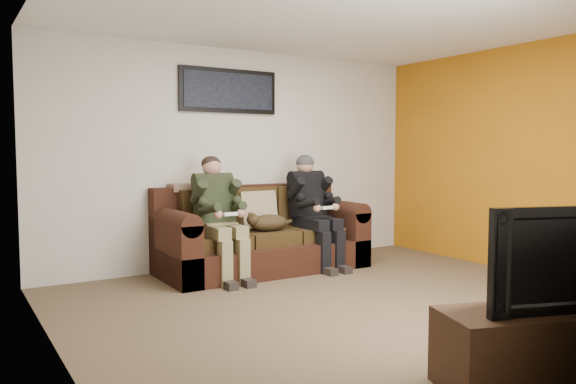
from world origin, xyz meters
TOP-DOWN VIEW (x-y plane):
  - floor at (0.00, 0.00)m, footprint 5.00×5.00m
  - ceiling at (0.00, 0.00)m, footprint 5.00×5.00m
  - wall_back at (0.00, 2.25)m, footprint 5.00×0.00m
  - wall_left at (-2.50, 0.00)m, footprint 0.00×4.50m
  - wall_right at (2.50, 0.00)m, footprint 0.00×4.50m
  - accent_wall_right at (2.49, 0.00)m, footprint 0.00×4.50m
  - sofa at (0.01, 1.84)m, footprint 2.39×1.03m
  - throw_pillow at (0.01, 1.88)m, footprint 0.46×0.22m
  - throw_blanket at (-0.71, 2.14)m, footprint 0.49×0.24m
  - person_left at (-0.61, 1.63)m, footprint 0.51×0.87m
  - person_right at (0.63, 1.64)m, footprint 0.51×0.86m
  - cat at (-0.01, 1.62)m, footprint 0.66×0.26m
  - framed_poster at (-0.19, 2.22)m, footprint 1.25×0.05m
  - tv_stand at (-0.04, -1.95)m, footprint 1.53×0.91m
  - television at (-0.04, -1.95)m, footprint 1.07×0.48m

SIDE VIEW (x-z plane):
  - floor at x=0.00m, z-range 0.00..0.00m
  - tv_stand at x=-0.04m, z-range 0.00..0.46m
  - sofa at x=0.01m, z-range -0.12..0.86m
  - cat at x=-0.01m, z-range 0.46..0.70m
  - throw_pillow at x=0.01m, z-range 0.47..0.92m
  - person_left at x=-0.61m, z-range 0.09..1.43m
  - person_right at x=0.63m, z-range 0.09..1.43m
  - television at x=-0.04m, z-range 0.46..1.08m
  - throw_blanket at x=-0.71m, z-range 0.93..1.02m
  - wall_back at x=0.00m, z-range -1.20..3.80m
  - wall_left at x=-2.50m, z-range -0.95..3.55m
  - wall_right at x=2.50m, z-range -0.95..3.55m
  - accent_wall_right at x=2.49m, z-range -0.95..3.55m
  - framed_poster at x=-0.19m, z-range 1.84..2.36m
  - ceiling at x=0.00m, z-range 2.60..2.60m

